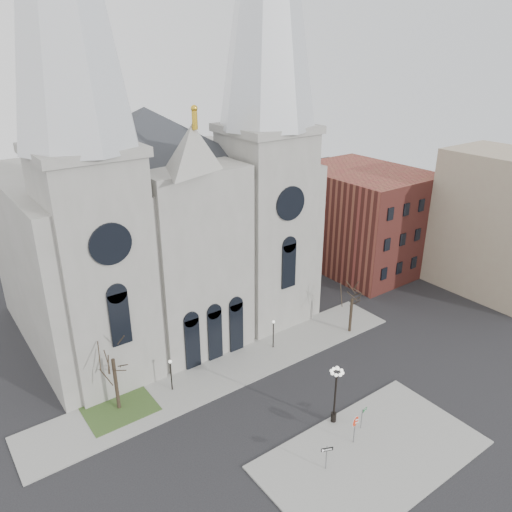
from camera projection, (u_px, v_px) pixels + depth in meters
ground at (301, 434)px, 41.47m from camera, size 160.00×160.00×0.00m
sidewalk_near at (372, 454)px, 39.37m from camera, size 18.00×10.00×0.14m
sidewalk_far at (229, 370)px, 49.61m from camera, size 40.00×6.00×0.14m
grass_patch at (119, 408)px, 44.36m from camera, size 6.00×5.00×0.18m
cathedral at (161, 165)px, 51.23m from camera, size 33.00×26.66×54.00m
bg_building_brick at (360, 218)px, 71.40m from camera, size 14.00×18.00×14.00m
bg_building_tan at (500, 224)px, 63.09m from camera, size 10.00×14.00×18.00m
tree_left at (112, 356)px, 42.21m from camera, size 3.20×3.20×7.50m
tree_right at (352, 297)px, 54.57m from camera, size 3.20×3.20×6.00m
ped_lamp_left at (171, 370)px, 45.84m from camera, size 0.32×0.32×3.26m
ped_lamp_right at (273, 329)px, 52.37m from camera, size 0.32×0.32×3.26m
stop_sign at (355, 424)px, 39.76m from camera, size 0.94×0.21×2.64m
globe_lamp at (336, 387)px, 41.39m from camera, size 1.38×1.38×5.62m
one_way_sign at (327, 454)px, 37.39m from camera, size 0.89×0.43×2.19m
street_name_sign at (362, 416)px, 41.58m from camera, size 0.62×0.13×1.96m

